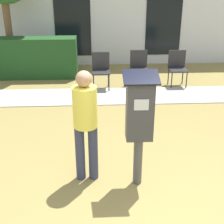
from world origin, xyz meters
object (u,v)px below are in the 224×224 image
Objects in this scene: person_standing at (85,119)px; outdoor_chair_right at (177,65)px; parking_meter at (140,116)px; outdoor_chair_left at (101,68)px; outdoor_chair_middle at (139,65)px.

person_standing is 4.57m from outdoor_chair_right.
parking_meter is 1.01× the size of person_standing.
person_standing is 3.88m from outdoor_chair_left.
outdoor_chair_left is at bearing -163.08° from outdoor_chair_right.
outdoor_chair_left and outdoor_chair_right have the same top height.
parking_meter is at bearing -90.41° from outdoor_chair_middle.
parking_meter is 1.77× the size of outdoor_chair_right.
outdoor_chair_right is (1.96, 0.11, 0.00)m from outdoor_chair_left.
parking_meter is at bearing -102.47° from outdoor_chair_left.
outdoor_chair_right is at bearing 79.60° from person_standing.
parking_meter is 1.77× the size of outdoor_chair_middle.
person_standing is at bearing -105.66° from outdoor_chair_right.
person_standing reaches higher than outdoor_chair_left.
outdoor_chair_left is 1.00m from outdoor_chair_middle.
outdoor_chair_middle is at bearing 82.41° from parking_meter.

